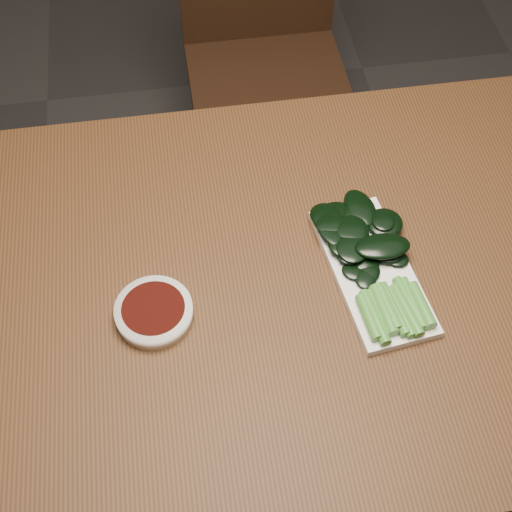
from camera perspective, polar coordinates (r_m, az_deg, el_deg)
name	(u,v)px	position (r m, az deg, el deg)	size (l,w,h in m)	color
ground	(270,448)	(1.80, 1.11, -15.14)	(6.00, 6.00, 0.00)	#2C2A2A
table	(276,302)	(1.18, 1.63, -3.68)	(1.40, 0.80, 0.75)	#462914
chair_far	(264,49)	(1.93, 0.67, 16.21)	(0.41, 0.41, 0.89)	black
sauce_bowl	(154,312)	(1.08, -8.16, -4.46)	(0.12, 0.12, 0.03)	white
serving_plate	(372,271)	(1.14, 9.26, -1.22)	(0.15, 0.29, 0.01)	white
gai_lan	(369,256)	(1.13, 9.06, 0.01)	(0.17, 0.30, 0.03)	#459132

